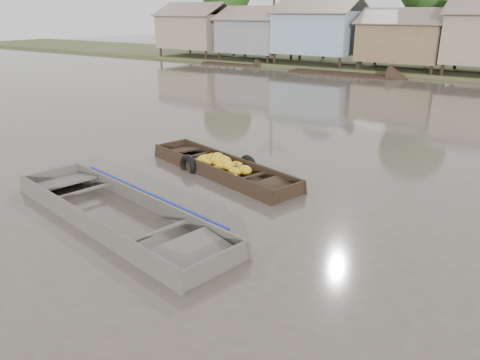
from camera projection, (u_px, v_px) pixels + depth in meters
The scene contains 3 objects.
ground at pixel (189, 233), 9.86m from camera, with size 120.00×120.00×0.00m, color #4D433B.
banana_boat at pixel (220, 167), 13.48m from camera, with size 5.56×2.74×0.75m.
viewer_boat at pixel (119, 218), 10.46m from camera, with size 6.91×3.05×0.54m.
Camera 1 is at (5.77, -6.83, 4.43)m, focal length 35.00 mm.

